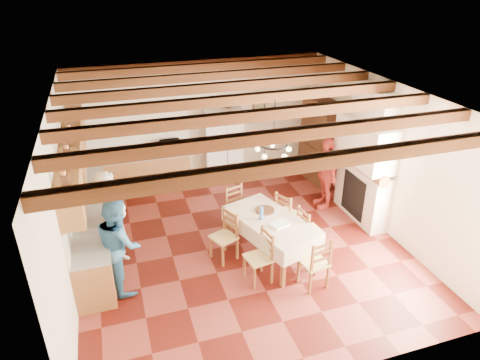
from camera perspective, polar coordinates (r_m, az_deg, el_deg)
name	(u,v)px	position (r m, az deg, el deg)	size (l,w,h in m)	color
floor	(240,244)	(8.52, -0.02, -8.56)	(6.00, 6.50, 0.02)	#460F0A
ceiling	(240,94)	(7.22, -0.03, 11.45)	(6.00, 6.50, 0.02)	silver
wall_back	(199,121)	(10.68, -5.44, 7.90)	(6.00, 0.02, 3.00)	beige
wall_front	(325,292)	(5.24, 11.32, -14.40)	(6.00, 0.02, 3.00)	beige
wall_left	(63,200)	(7.50, -22.50, -2.51)	(0.02, 6.50, 3.00)	beige
wall_right	(382,155)	(9.05, 18.45, 3.13)	(0.02, 6.50, 3.00)	beige
ceiling_beams	(240,99)	(7.25, -0.03, 10.69)	(6.00, 6.30, 0.16)	#391D0B
lower_cabinets_left	(93,221)	(8.90, -19.05, -5.14)	(0.60, 4.30, 0.86)	brown
lower_cabinets_back	(141,173)	(10.59, -13.01, 0.90)	(2.30, 0.60, 0.86)	brown
countertop_left	(89,201)	(8.69, -19.49, -2.61)	(0.62, 4.30, 0.04)	gray
countertop_back	(139,156)	(10.41, -13.26, 3.13)	(2.34, 0.62, 0.04)	gray
backsplash_left	(70,188)	(8.57, -21.69, -0.99)	(0.03, 4.30, 0.60)	white
backsplash_back	(137,139)	(10.55, -13.59, 5.31)	(2.30, 0.03, 0.60)	white
upper_cabinets	(73,155)	(8.29, -21.34, 3.15)	(0.35, 4.20, 0.70)	brown
fireplace	(364,158)	(9.08, 16.16, 2.84)	(0.56, 1.60, 2.80)	beige
wall_picture	(259,102)	(10.96, 2.56, 10.41)	(0.34, 0.03, 0.42)	black
refrigerator	(223,143)	(10.84, -2.26, 5.00)	(0.91, 0.75, 1.83)	white
hutch	(319,141)	(10.77, 10.50, 5.16)	(0.48, 1.15, 2.09)	#392412
dining_table	(271,223)	(7.83, 4.12, -5.76)	(1.44, 2.01, 0.79)	white
chandelier	(274,144)	(7.13, 4.52, 4.75)	(0.47, 0.47, 0.03)	black
chair_left_near	(258,257)	(7.37, 2.44, -10.25)	(0.42, 0.40, 0.96)	brown
chair_left_far	(224,236)	(7.87, -2.20, -7.53)	(0.42, 0.40, 0.96)	brown
chair_right_near	(310,230)	(8.15, 9.34, -6.59)	(0.42, 0.40, 0.96)	brown
chair_right_far	(288,213)	(8.62, 6.38, -4.40)	(0.42, 0.40, 0.96)	brown
chair_end_near	(314,262)	(7.37, 9.86, -10.68)	(0.42, 0.40, 0.96)	brown
chair_end_far	(239,209)	(8.70, -0.17, -3.93)	(0.42, 0.40, 0.96)	brown
person_man	(114,220)	(7.79, -16.51, -5.12)	(0.69, 0.45, 1.88)	silver
person_woman_blue	(119,244)	(7.31, -15.84, -8.23)	(0.82, 0.64, 1.68)	teal
person_woman_red	(326,173)	(9.60, 11.36, 0.93)	(0.97, 0.40, 1.65)	#C2382F
microwave	(171,146)	(10.42, -9.24, 4.46)	(0.49, 0.33, 0.27)	silver
fridge_vase	(228,101)	(10.53, -1.66, 10.51)	(0.30, 0.30, 0.31)	#392412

